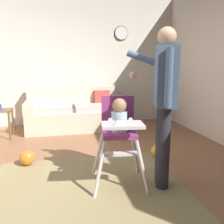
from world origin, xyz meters
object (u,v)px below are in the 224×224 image
at_px(couch, 74,113).
at_px(high_chair, 119,124).
at_px(sippy_cup, 0,107).
at_px(wall_clock, 121,33).
at_px(toy_ball_second, 157,151).
at_px(toy_ball, 27,158).
at_px(adult_standing, 164,100).
at_px(side_table, 1,117).

bearing_deg(couch, high_chair, 7.32).
distance_m(sippy_cup, wall_clock, 2.98).
xyz_separation_m(high_chair, toy_ball_second, (0.74, 0.66, -0.59)).
height_order(toy_ball, wall_clock, wall_clock).
height_order(couch, wall_clock, wall_clock).
distance_m(adult_standing, wall_clock, 3.37).
relative_size(adult_standing, sippy_cup, 16.88).
relative_size(toy_ball, sippy_cup, 2.01).
bearing_deg(toy_ball_second, adult_standing, -110.19).
height_order(high_chair, side_table, high_chair).
relative_size(toy_ball, side_table, 0.39).
bearing_deg(toy_ball_second, wall_clock, 88.41).
height_order(couch, side_table, couch).
xyz_separation_m(couch, toy_ball, (-0.74, -1.81, -0.23)).
xyz_separation_m(toy_ball, toy_ball_second, (1.80, -0.10, -0.01)).
relative_size(couch, toy_ball_second, 10.24).
bearing_deg(high_chair, side_table, -135.19).
relative_size(toy_ball, wall_clock, 0.64).
distance_m(adult_standing, sippy_cup, 3.14).
bearing_deg(sippy_cup, toy_ball, -67.16).
relative_size(couch, toy_ball, 9.31).
distance_m(toy_ball, toy_ball_second, 1.81).
distance_m(adult_standing, side_table, 3.17).
distance_m(high_chair, toy_ball, 1.43).
distance_m(high_chair, sippy_cup, 2.73).
height_order(toy_ball, toy_ball_second, toy_ball).
distance_m(high_chair, wall_clock, 3.41).
relative_size(high_chair, toy_ball_second, 5.39).
relative_size(couch, adult_standing, 1.11).
xyz_separation_m(sippy_cup, wall_clock, (2.46, 0.88, 1.44)).
bearing_deg(side_table, couch, 16.83).
height_order(adult_standing, wall_clock, wall_clock).
bearing_deg(couch, adult_standing, 16.02).
distance_m(toy_ball_second, wall_clock, 3.06).
bearing_deg(toy_ball, high_chair, -35.28).
height_order(couch, toy_ball, couch).
bearing_deg(side_table, wall_clock, 19.63).
xyz_separation_m(toy_ball_second, side_table, (-2.39, 1.51, 0.29)).
relative_size(adult_standing, toy_ball, 8.41).
xyz_separation_m(high_chair, toy_ball, (-1.07, 0.75, -0.59)).
height_order(couch, high_chair, high_chair).
xyz_separation_m(couch, high_chair, (0.33, -2.56, 0.35)).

